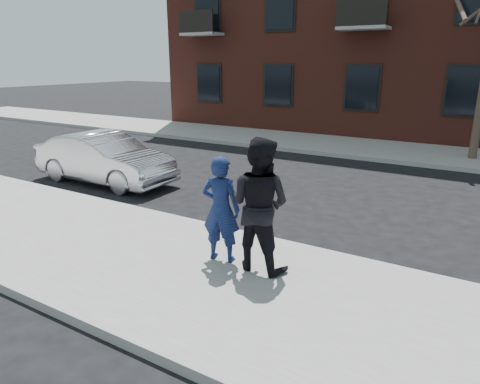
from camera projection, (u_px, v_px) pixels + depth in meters
The scene contains 8 objects.
ground at pixel (139, 255), 7.49m from camera, with size 100.00×100.00×0.00m, color black.
near_sidewalk at pixel (129, 256), 7.26m from camera, with size 50.00×3.50×0.15m, color gray.
near_curb at pixel (193, 223), 8.73m from camera, with size 50.00×0.10×0.15m, color #999691.
far_sidewalk at pixel (343, 146), 16.69m from camera, with size 50.00×3.50×0.15m, color gray.
far_curb at pixel (327, 154), 15.21m from camera, with size 50.00×0.10×0.15m, color #999691.
silver_sedan at pixel (104, 158), 11.74m from camera, with size 1.45×4.16×1.37m, color silver.
man_hoodie at pixel (221, 209), 6.74m from camera, with size 0.69×0.54×1.73m.
man_peacoat at pixel (259, 205), 6.43m from camera, with size 1.02×0.80×2.06m.
Camera 1 is at (5.03, -4.95, 3.25)m, focal length 32.00 mm.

